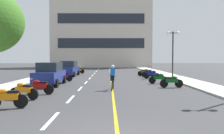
{
  "coord_description": "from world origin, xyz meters",
  "views": [
    {
      "loc": [
        0.0,
        -5.74,
        2.16
      ],
      "look_at": [
        0.41,
        20.9,
        1.09
      ],
      "focal_mm": 35.92,
      "sensor_mm": 36.0,
      "label": 1
    }
  ],
  "objects_px": {
    "parked_car_mid": "(69,68)",
    "motorcycle_7": "(149,73)",
    "motorcycle_3": "(172,81)",
    "motorcycle_4": "(159,78)",
    "motorcycle_8": "(145,72)",
    "cyclist_rider": "(113,77)",
    "street_lamp_mid": "(173,43)",
    "motorcycle_5": "(63,76)",
    "motorcycle_6": "(152,74)",
    "motorcycle_2": "(39,86)",
    "motorcycle_0": "(7,98)",
    "motorcycle_10": "(78,70)",
    "motorcycle_1": "(24,90)",
    "parked_car_near": "(50,74)",
    "motorcycle_9": "(74,71)"
  },
  "relations": [
    {
      "from": "motorcycle_4",
      "to": "street_lamp_mid",
      "type": "bearing_deg",
      "value": 64.2
    },
    {
      "from": "motorcycle_5",
      "to": "motorcycle_3",
      "type": "bearing_deg",
      "value": -26.37
    },
    {
      "from": "street_lamp_mid",
      "to": "motorcycle_8",
      "type": "height_order",
      "value": "street_lamp_mid"
    },
    {
      "from": "motorcycle_9",
      "to": "motorcycle_3",
      "type": "bearing_deg",
      "value": -55.45
    },
    {
      "from": "motorcycle_8",
      "to": "motorcycle_10",
      "type": "relative_size",
      "value": 1.0
    },
    {
      "from": "parked_car_mid",
      "to": "motorcycle_10",
      "type": "xyz_separation_m",
      "value": [
        0.51,
        4.32,
        -0.44
      ]
    },
    {
      "from": "motorcycle_8",
      "to": "cyclist_rider",
      "type": "xyz_separation_m",
      "value": [
        -4.09,
        -11.75,
        0.41
      ]
    },
    {
      "from": "street_lamp_mid",
      "to": "motorcycle_7",
      "type": "height_order",
      "value": "street_lamp_mid"
    },
    {
      "from": "motorcycle_2",
      "to": "motorcycle_4",
      "type": "distance_m",
      "value": 9.98
    },
    {
      "from": "parked_car_near",
      "to": "motorcycle_7",
      "type": "height_order",
      "value": "parked_car_near"
    },
    {
      "from": "motorcycle_3",
      "to": "cyclist_rider",
      "type": "xyz_separation_m",
      "value": [
        -4.34,
        -1.16,
        0.41
      ]
    },
    {
      "from": "cyclist_rider",
      "to": "motorcycle_8",
      "type": "bearing_deg",
      "value": 70.79
    },
    {
      "from": "street_lamp_mid",
      "to": "motorcycle_6",
      "type": "height_order",
      "value": "street_lamp_mid"
    },
    {
      "from": "motorcycle_2",
      "to": "motorcycle_5",
      "type": "distance_m",
      "value": 7.27
    },
    {
      "from": "motorcycle_3",
      "to": "motorcycle_9",
      "type": "height_order",
      "value": "same"
    },
    {
      "from": "parked_car_mid",
      "to": "motorcycle_1",
      "type": "bearing_deg",
      "value": -88.91
    },
    {
      "from": "motorcycle_1",
      "to": "motorcycle_4",
      "type": "bearing_deg",
      "value": 39.12
    },
    {
      "from": "motorcycle_2",
      "to": "motorcycle_6",
      "type": "relative_size",
      "value": 1.01
    },
    {
      "from": "motorcycle_0",
      "to": "cyclist_rider",
      "type": "height_order",
      "value": "cyclist_rider"
    },
    {
      "from": "street_lamp_mid",
      "to": "motorcycle_5",
      "type": "bearing_deg",
      "value": -159.91
    },
    {
      "from": "motorcycle_4",
      "to": "motorcycle_7",
      "type": "height_order",
      "value": "same"
    },
    {
      "from": "motorcycle_2",
      "to": "motorcycle_9",
      "type": "distance_m",
      "value": 16.32
    },
    {
      "from": "street_lamp_mid",
      "to": "motorcycle_5",
      "type": "height_order",
      "value": "street_lamp_mid"
    },
    {
      "from": "motorcycle_4",
      "to": "motorcycle_10",
      "type": "height_order",
      "value": "same"
    },
    {
      "from": "motorcycle_0",
      "to": "motorcycle_8",
      "type": "bearing_deg",
      "value": 63.25
    },
    {
      "from": "motorcycle_8",
      "to": "street_lamp_mid",
      "type": "bearing_deg",
      "value": -37.37
    },
    {
      "from": "street_lamp_mid",
      "to": "motorcycle_8",
      "type": "bearing_deg",
      "value": 142.63
    },
    {
      "from": "motorcycle_0",
      "to": "motorcycle_10",
      "type": "height_order",
      "value": "same"
    },
    {
      "from": "motorcycle_2",
      "to": "cyclist_rider",
      "type": "xyz_separation_m",
      "value": [
        4.39,
        1.75,
        0.41
      ]
    },
    {
      "from": "street_lamp_mid",
      "to": "motorcycle_2",
      "type": "xyz_separation_m",
      "value": [
        -11.23,
        -11.39,
        -3.31
      ]
    },
    {
      "from": "motorcycle_4",
      "to": "motorcycle_8",
      "type": "distance_m",
      "value": 8.03
    },
    {
      "from": "motorcycle_6",
      "to": "motorcycle_7",
      "type": "bearing_deg",
      "value": 89.27
    },
    {
      "from": "motorcycle_0",
      "to": "motorcycle_1",
      "type": "relative_size",
      "value": 1.02
    },
    {
      "from": "parked_car_near",
      "to": "motorcycle_4",
      "type": "height_order",
      "value": "parked_car_near"
    },
    {
      "from": "motorcycle_10",
      "to": "motorcycle_4",
      "type": "bearing_deg",
      "value": -55.88
    },
    {
      "from": "street_lamp_mid",
      "to": "motorcycle_7",
      "type": "bearing_deg",
      "value": 164.79
    },
    {
      "from": "motorcycle_4",
      "to": "parked_car_mid",
      "type": "bearing_deg",
      "value": 137.69
    },
    {
      "from": "motorcycle_3",
      "to": "motorcycle_7",
      "type": "distance_m",
      "value": 9.18
    },
    {
      "from": "motorcycle_4",
      "to": "motorcycle_8",
      "type": "xyz_separation_m",
      "value": [
        0.12,
        8.03,
        0.0
      ]
    },
    {
      "from": "motorcycle_6",
      "to": "motorcycle_8",
      "type": "bearing_deg",
      "value": 92.83
    },
    {
      "from": "motorcycle_1",
      "to": "motorcycle_3",
      "type": "relative_size",
      "value": 0.97
    },
    {
      "from": "parked_car_near",
      "to": "motorcycle_4",
      "type": "relative_size",
      "value": 2.47
    },
    {
      "from": "motorcycle_5",
      "to": "cyclist_rider",
      "type": "height_order",
      "value": "cyclist_rider"
    },
    {
      "from": "parked_car_mid",
      "to": "motorcycle_7",
      "type": "xyz_separation_m",
      "value": [
        9.29,
        -1.54,
        -0.44
      ]
    },
    {
      "from": "motorcycle_1",
      "to": "motorcycle_3",
      "type": "bearing_deg",
      "value": 26.49
    },
    {
      "from": "street_lamp_mid",
      "to": "motorcycle_1",
      "type": "xyz_separation_m",
      "value": [
        -11.55,
        -13.0,
        -3.31
      ]
    },
    {
      "from": "motorcycle_2",
      "to": "motorcycle_8",
      "type": "distance_m",
      "value": 15.94
    },
    {
      "from": "motorcycle_3",
      "to": "motorcycle_7",
      "type": "xyz_separation_m",
      "value": [
        -0.05,
        9.18,
        0.0
      ]
    },
    {
      "from": "motorcycle_8",
      "to": "cyclist_rider",
      "type": "relative_size",
      "value": 0.96
    },
    {
      "from": "motorcycle_3",
      "to": "motorcycle_5",
      "type": "relative_size",
      "value": 1.04
    }
  ]
}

